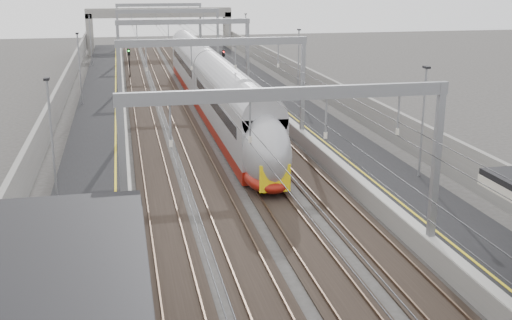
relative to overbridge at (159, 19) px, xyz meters
name	(u,v)px	position (x,y,z in m)	size (l,w,h in m)	color
platform_left	(99,136)	(-8.00, -55.00, -4.81)	(4.00, 120.00, 1.00)	black
platform_right	(312,126)	(8.00, -55.00, -4.81)	(4.00, 120.00, 1.00)	black
tracks	(209,137)	(0.00, -55.00, -5.26)	(11.40, 140.00, 0.20)	black
overhead_line	(197,45)	(0.00, -48.38, 0.83)	(13.00, 140.00, 6.60)	gray
overbridge	(159,19)	(0.00, 0.00, 0.00)	(22.00, 2.20, 6.90)	gray
wall_left	(51,123)	(-11.20, -55.00, -3.71)	(0.30, 120.00, 3.20)	gray
wall_right	(352,110)	(11.20, -55.00, -3.71)	(0.30, 120.00, 3.20)	gray
train	(214,91)	(1.50, -47.07, -3.23)	(2.67, 48.70, 4.23)	maroon
signal_green	(129,58)	(-5.20, -24.85, -2.89)	(0.32, 0.32, 3.48)	black
signal_red_near	(210,65)	(3.20, -32.80, -2.89)	(0.32, 0.32, 3.48)	black
signal_red_far	(224,59)	(5.40, -28.17, -2.89)	(0.32, 0.32, 3.48)	black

